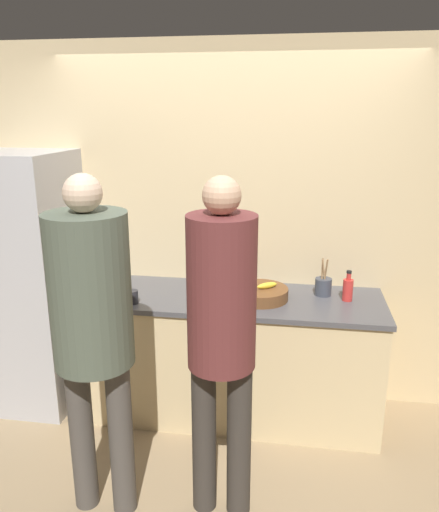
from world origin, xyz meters
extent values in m
plane|color=#9E8460|center=(0.00, 0.00, 0.00)|extent=(14.00, 14.00, 0.00)
cube|color=#D6BC8C|center=(0.00, 0.74, 1.30)|extent=(5.20, 0.06, 2.60)
cube|color=beige|center=(0.00, 0.39, 0.43)|extent=(2.13, 0.69, 0.86)
cube|color=#4C4C51|center=(0.00, 0.39, 0.88)|extent=(2.16, 0.72, 0.03)
cube|color=#B7B7BC|center=(-1.47, 0.37, 0.93)|extent=(0.71, 0.70, 1.86)
cylinder|color=#4C4742|center=(-0.63, -0.63, 0.44)|extent=(0.13, 0.13, 0.89)
cylinder|color=#4C4742|center=(-0.41, -0.63, 0.44)|extent=(0.13, 0.13, 0.89)
cylinder|color=#515B4C|center=(-0.52, -0.63, 1.28)|extent=(0.40, 0.40, 0.78)
sphere|color=beige|center=(-0.52, -0.63, 1.76)|extent=(0.19, 0.19, 0.19)
cylinder|color=#38332D|center=(0.03, -0.55, 0.44)|extent=(0.13, 0.13, 0.88)
cylinder|color=#38332D|center=(0.22, -0.55, 0.44)|extent=(0.13, 0.13, 0.88)
cylinder|color=brown|center=(0.12, -0.55, 1.27)|extent=(0.34, 0.34, 0.77)
sphere|color=#DBAD89|center=(0.12, -0.55, 1.75)|extent=(0.18, 0.18, 0.18)
cylinder|color=brown|center=(0.24, 0.36, 0.94)|extent=(0.38, 0.38, 0.08)
ellipsoid|color=yellow|center=(0.29, 0.36, 1.00)|extent=(0.15, 0.12, 0.04)
cylinder|color=#3D424C|center=(0.67, 0.51, 0.96)|extent=(0.11, 0.11, 0.12)
cylinder|color=#99754C|center=(0.66, 0.51, 1.05)|extent=(0.01, 0.05, 0.21)
cylinder|color=#99754C|center=(0.68, 0.51, 1.05)|extent=(0.03, 0.04, 0.21)
cylinder|color=#99754C|center=(0.67, 0.50, 1.05)|extent=(0.05, 0.01, 0.21)
cylinder|color=red|center=(0.83, 0.43, 0.97)|extent=(0.07, 0.07, 0.15)
cylinder|color=red|center=(0.83, 0.43, 1.07)|extent=(0.03, 0.03, 0.05)
cylinder|color=black|center=(0.83, 0.43, 1.10)|extent=(0.03, 0.03, 0.02)
cylinder|color=#28282D|center=(-0.58, 0.15, 0.94)|extent=(0.07, 0.07, 0.09)
cylinder|color=#9E6042|center=(-0.16, 0.64, 0.94)|extent=(0.12, 0.12, 0.09)
sphere|color=#2D6B33|center=(-0.16, 0.64, 1.05)|extent=(0.15, 0.15, 0.15)
camera|label=1|loc=(0.47, -2.80, 2.12)|focal=35.00mm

